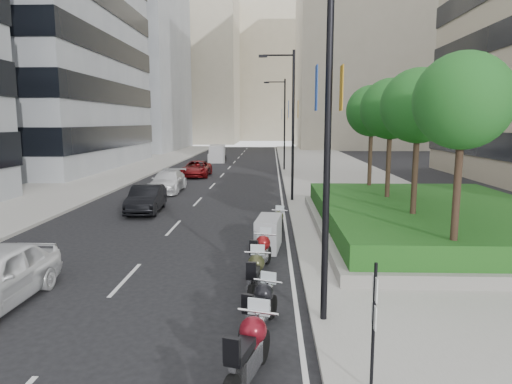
{
  "coord_description": "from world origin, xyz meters",
  "views": [
    {
      "loc": [
        3.02,
        -9.48,
        4.85
      ],
      "look_at": [
        2.4,
        9.03,
        2.0
      ],
      "focal_mm": 32.0,
      "sensor_mm": 36.0,
      "label": 1
    }
  ],
  "objects_px": {
    "lamp_post_0": "(321,112)",
    "delivery_van": "(217,154)",
    "motorcycle_1": "(249,352)",
    "car_c": "(168,181)",
    "motorcycle_4": "(261,253)",
    "motorcycle_6": "(277,223)",
    "motorcycle_3": "(255,275)",
    "car_b": "(146,199)",
    "car_d": "(197,169)",
    "motorcycle_2": "(260,307)",
    "motorcycle_5": "(268,233)",
    "lamp_post_1": "(290,118)",
    "lamp_post_2": "(283,120)",
    "parking_sign": "(374,321)"
  },
  "relations": [
    {
      "from": "lamp_post_1",
      "to": "motorcycle_5",
      "type": "relative_size",
      "value": 4.14
    },
    {
      "from": "car_b",
      "to": "car_d",
      "type": "relative_size",
      "value": 0.87
    },
    {
      "from": "lamp_post_0",
      "to": "car_b",
      "type": "relative_size",
      "value": 2.05
    },
    {
      "from": "motorcycle_5",
      "to": "car_c",
      "type": "distance_m",
      "value": 16.06
    },
    {
      "from": "motorcycle_1",
      "to": "motorcycle_2",
      "type": "height_order",
      "value": "motorcycle_1"
    },
    {
      "from": "car_b",
      "to": "car_c",
      "type": "relative_size",
      "value": 0.87
    },
    {
      "from": "car_b",
      "to": "motorcycle_3",
      "type": "bearing_deg",
      "value": -65.86
    },
    {
      "from": "motorcycle_4",
      "to": "motorcycle_6",
      "type": "height_order",
      "value": "motorcycle_4"
    },
    {
      "from": "motorcycle_1",
      "to": "car_c",
      "type": "distance_m",
      "value": 24.51
    },
    {
      "from": "motorcycle_4",
      "to": "lamp_post_1",
      "type": "bearing_deg",
      "value": 8.76
    },
    {
      "from": "motorcycle_3",
      "to": "lamp_post_2",
      "type": "bearing_deg",
      "value": 2.71
    },
    {
      "from": "motorcycle_4",
      "to": "car_c",
      "type": "relative_size",
      "value": 0.44
    },
    {
      "from": "lamp_post_2",
      "to": "motorcycle_5",
      "type": "xyz_separation_m",
      "value": [
        -1.22,
        -28.46,
        -4.44
      ]
    },
    {
      "from": "car_c",
      "to": "parking_sign",
      "type": "bearing_deg",
      "value": -70.07
    },
    {
      "from": "motorcycle_6",
      "to": "car_d",
      "type": "bearing_deg",
      "value": 32.66
    },
    {
      "from": "motorcycle_5",
      "to": "lamp_post_2",
      "type": "bearing_deg",
      "value": 4.1
    },
    {
      "from": "lamp_post_0",
      "to": "lamp_post_1",
      "type": "bearing_deg",
      "value": 90.0
    },
    {
      "from": "motorcycle_1",
      "to": "motorcycle_6",
      "type": "height_order",
      "value": "motorcycle_1"
    },
    {
      "from": "lamp_post_0",
      "to": "motorcycle_2",
      "type": "xyz_separation_m",
      "value": [
        -1.37,
        -0.4,
        -4.49
      ]
    },
    {
      "from": "motorcycle_1",
      "to": "car_d",
      "type": "distance_m",
      "value": 33.22
    },
    {
      "from": "parking_sign",
      "to": "car_c",
      "type": "xyz_separation_m",
      "value": [
        -9.02,
        23.91,
        -0.72
      ]
    },
    {
      "from": "motorcycle_3",
      "to": "delivery_van",
      "type": "bearing_deg",
      "value": 13.52
    },
    {
      "from": "motorcycle_3",
      "to": "delivery_van",
      "type": "xyz_separation_m",
      "value": [
        -6.21,
        43.46,
        0.34
      ]
    },
    {
      "from": "lamp_post_0",
      "to": "car_c",
      "type": "bearing_deg",
      "value": 111.8
    },
    {
      "from": "motorcycle_6",
      "to": "motorcycle_3",
      "type": "bearing_deg",
      "value": -171.14
    },
    {
      "from": "motorcycle_1",
      "to": "parking_sign",
      "type": "bearing_deg",
      "value": -83.59
    },
    {
      "from": "motorcycle_5",
      "to": "car_d",
      "type": "bearing_deg",
      "value": 22.31
    },
    {
      "from": "motorcycle_4",
      "to": "car_c",
      "type": "bearing_deg",
      "value": 37.29
    },
    {
      "from": "motorcycle_6",
      "to": "delivery_van",
      "type": "xyz_separation_m",
      "value": [
        -6.9,
        36.56,
        0.39
      ]
    },
    {
      "from": "car_b",
      "to": "car_d",
      "type": "xyz_separation_m",
      "value": [
        0.06,
        16.32,
        -0.02
      ]
    },
    {
      "from": "lamp_post_2",
      "to": "delivery_van",
      "type": "height_order",
      "value": "lamp_post_2"
    },
    {
      "from": "car_d",
      "to": "motorcycle_5",
      "type": "bearing_deg",
      "value": -74.91
    },
    {
      "from": "motorcycle_3",
      "to": "car_c",
      "type": "xyz_separation_m",
      "value": [
        -6.8,
        19.16,
        0.13
      ]
    },
    {
      "from": "lamp_post_0",
      "to": "motorcycle_6",
      "type": "xyz_separation_m",
      "value": [
        -0.87,
        8.66,
        -4.51
      ]
    },
    {
      "from": "lamp_post_1",
      "to": "motorcycle_1",
      "type": "height_order",
      "value": "lamp_post_1"
    },
    {
      "from": "lamp_post_1",
      "to": "motorcycle_1",
      "type": "bearing_deg",
      "value": -94.44
    },
    {
      "from": "motorcycle_2",
      "to": "car_b",
      "type": "bearing_deg",
      "value": 45.21
    },
    {
      "from": "motorcycle_1",
      "to": "car_c",
      "type": "relative_size",
      "value": 0.47
    },
    {
      "from": "lamp_post_0",
      "to": "delivery_van",
      "type": "relative_size",
      "value": 1.81
    },
    {
      "from": "motorcycle_2",
      "to": "car_c",
      "type": "distance_m",
      "value": 22.44
    },
    {
      "from": "motorcycle_5",
      "to": "parking_sign",
      "type": "bearing_deg",
      "value": -162.31
    },
    {
      "from": "motorcycle_6",
      "to": "car_d",
      "type": "relative_size",
      "value": 0.41
    },
    {
      "from": "lamp_post_0",
      "to": "car_b",
      "type": "distance_m",
      "value": 16.38
    },
    {
      "from": "motorcycle_2",
      "to": "motorcycle_1",
      "type": "bearing_deg",
      "value": -163.78
    },
    {
      "from": "lamp_post_1",
      "to": "motorcycle_4",
      "type": "relative_size",
      "value": 4.02
    },
    {
      "from": "motorcycle_2",
      "to": "motorcycle_6",
      "type": "relative_size",
      "value": 1.0
    },
    {
      "from": "car_c",
      "to": "motorcycle_4",
      "type": "bearing_deg",
      "value": -68.54
    },
    {
      "from": "motorcycle_2",
      "to": "car_c",
      "type": "bearing_deg",
      "value": 38.5
    },
    {
      "from": "motorcycle_5",
      "to": "motorcycle_6",
      "type": "height_order",
      "value": "motorcycle_5"
    },
    {
      "from": "motorcycle_2",
      "to": "motorcycle_3",
      "type": "bearing_deg",
      "value": 25.49
    }
  ]
}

